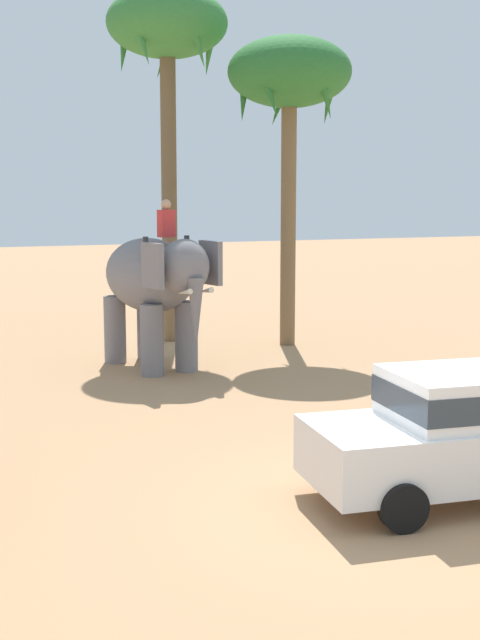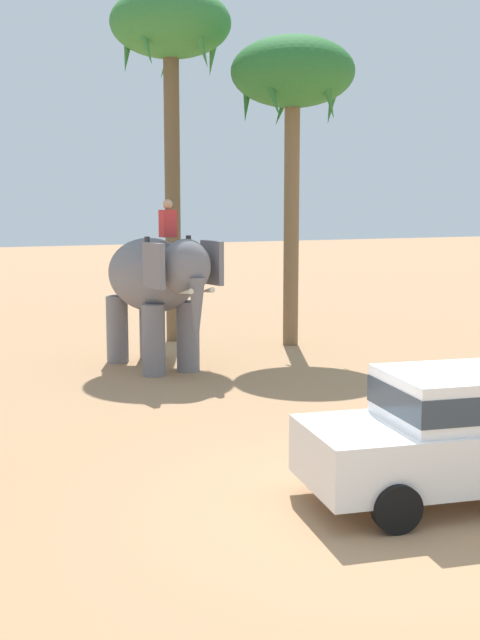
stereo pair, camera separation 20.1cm
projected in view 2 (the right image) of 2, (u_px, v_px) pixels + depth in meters
name	position (u px, v px, depth m)	size (l,w,h in m)	color
ground_plane	(372.00, 511.00, 10.55)	(120.00, 120.00, 0.00)	tan
car_sedan_foreground	(462.00, 430.00, 10.88)	(4.31, 2.32, 1.70)	white
elephant_with_mahout	(156.00, 283.00, 19.11)	(2.17, 4.00, 3.88)	slate
palm_tree_behind_elephant	(293.00, 81.00, 21.50)	(3.20, 3.20, 8.02)	brown
palm_tree_left_of_road	(171.00, 36.00, 21.99)	(3.20, 3.20, 9.36)	brown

